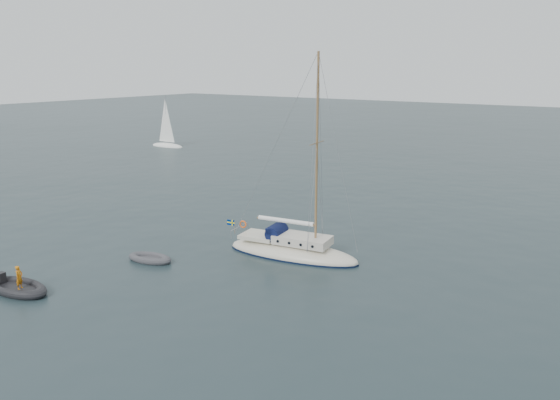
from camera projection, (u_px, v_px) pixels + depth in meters
The scene contains 5 objects.
ground at pixel (276, 272), 31.46m from camera, with size 300.00×300.00×0.00m, color black.
sailboat at pixel (293, 241), 33.92m from camera, with size 9.09×2.72×12.94m.
dinghy at pixel (150, 258), 33.13m from camera, with size 2.95×1.33×0.42m.
rib at pixel (18, 287), 28.71m from camera, with size 4.04×1.84×1.48m.
distant_yacht_a at pixel (166, 124), 79.27m from camera, with size 5.86×3.13×7.77m.
Camera 1 is at (17.07, -24.12, 11.58)m, focal length 35.00 mm.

